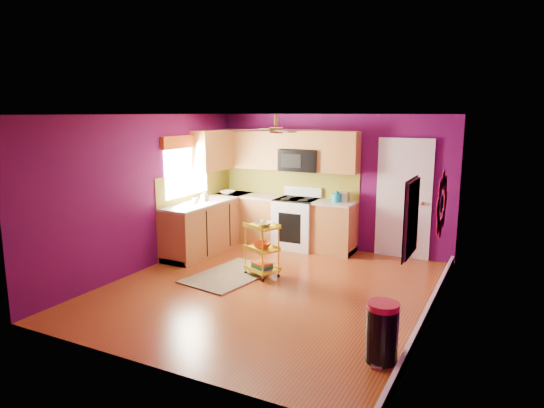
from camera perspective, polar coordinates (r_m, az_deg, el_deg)
The scene contains 18 objects.
ground at distance 7.17m, azimuth -0.26°, elevation -9.91°, with size 5.00×5.00×0.00m, color maroon.
room_envelope at distance 6.76m, azimuth -0.07°, elevation 3.11°, with size 4.54×5.04×2.52m.
lower_cabinets at distance 9.19m, azimuth -2.51°, elevation -2.44°, with size 2.81×2.31×0.94m.
electric_range at distance 9.14m, azimuth 2.94°, elevation -2.21°, with size 0.76×0.66×1.13m.
upper_cabinetry at distance 9.24m, azimuth -0.92°, elevation 6.21°, with size 2.80×2.30×1.26m.
left_window at distance 8.82m, azimuth -10.01°, elevation 5.43°, with size 0.08×1.35×1.08m.
panel_door at distance 8.73m, azimuth 15.24°, elevation 0.44°, with size 0.95×0.11×2.15m.
right_wall_art at distance 5.79m, azimuth 18.09°, elevation -0.61°, with size 0.04×2.74×1.04m.
ceiling_fan at distance 6.89m, azimuth 0.50°, elevation 8.75°, with size 1.01×1.01×0.26m.
shag_rug at distance 7.73m, azimuth -4.84°, elevation -8.31°, with size 0.92×1.50×0.02m, color black.
rolling_cart at distance 7.55m, azimuth -1.17°, elevation -5.11°, with size 0.61×0.54×0.91m.
trash_can at distance 5.25m, azimuth 12.82°, elevation -14.50°, with size 0.39×0.40×0.63m.
teal_kettle at distance 8.77m, azimuth 7.63°, elevation 0.77°, with size 0.18×0.18×0.21m.
toaster at distance 8.82m, azimuth 8.32°, elevation 0.85°, with size 0.22×0.15×0.18m, color beige.
soap_bottle_a at distance 8.88m, azimuth -8.00°, elevation 0.96°, with size 0.09×0.09×0.19m, color #EA3F72.
soap_bottle_b at distance 8.97m, azimuth -7.81°, elevation 0.93°, with size 0.12×0.12×0.15m, color white.
counter_dish at distance 9.59m, azimuth -5.22°, elevation 1.37°, with size 0.28×0.28×0.07m, color white.
counter_cup at distance 8.71m, azimuth -9.01°, elevation 0.41°, with size 0.12×0.12×0.09m, color white.
Camera 1 is at (3.09, -5.96, 2.53)m, focal length 32.00 mm.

